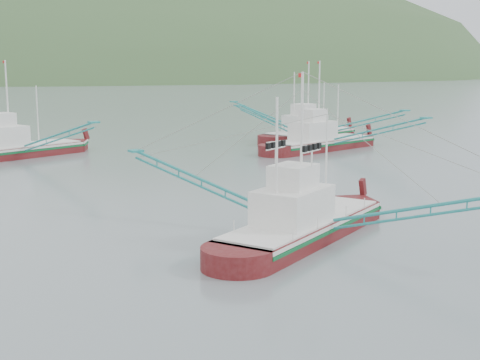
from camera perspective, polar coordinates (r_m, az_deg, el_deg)
ground at (r=35.81m, az=5.39°, el=-6.43°), size 1200.00×1200.00×0.00m
main_boat at (r=38.66m, az=5.43°, el=-1.97°), size 14.44×24.36×10.35m
bg_boat_right at (r=79.23m, az=6.85°, el=3.89°), size 15.71×27.42×11.18m
bg_boat_far at (r=76.15m, az=-18.83°, el=3.40°), size 15.86×27.15×11.24m
bg_boat_extra at (r=89.32m, az=5.94°, el=4.71°), size 15.78×27.17×11.18m
headland_right at (r=526.39m, az=-4.06°, el=8.78°), size 684.00×432.00×306.00m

